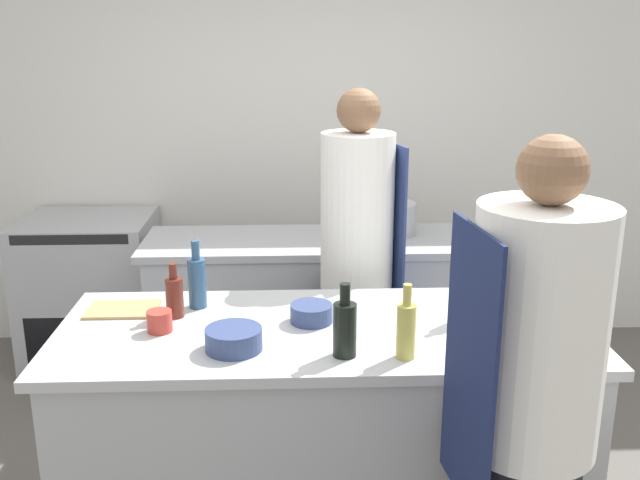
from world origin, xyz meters
The scene contains 16 objects.
wall_back centered at (0.00, 2.13, 1.40)m, with size 8.00×0.06×2.80m.
prep_counter centered at (0.00, 0.00, 0.47)m, with size 2.06×0.84×0.94m.
pass_counter centered at (0.06, 1.24, 0.47)m, with size 2.00×0.62×0.94m.
oven_range centered at (-1.39, 1.74, 0.47)m, with size 0.79×0.67×0.94m.
chef_at_prep_near centered at (0.60, -0.65, 0.88)m, with size 0.43×0.41×1.77m.
chef_at_stove centered at (0.20, 0.75, 0.90)m, with size 0.40×0.38×1.80m.
bottle_olive_oil centered at (-0.59, 0.13, 1.03)m, with size 0.07×0.07×0.22m.
bottle_vinegar centered at (-0.51, 0.23, 1.05)m, with size 0.07×0.07×0.29m.
bottle_wine centered at (0.54, 0.03, 1.04)m, with size 0.06×0.06×0.25m.
bottle_cooking_oil centered at (0.27, -0.28, 1.05)m, with size 0.07×0.07×0.27m.
bottle_sauce centered at (0.06, -0.26, 1.05)m, with size 0.08×0.08×0.27m.
bowl_mixing_large centered at (-0.33, -0.19, 0.98)m, with size 0.21×0.21×0.08m.
bowl_prep_small centered at (-0.05, 0.05, 0.97)m, with size 0.17×0.17×0.07m.
cup centered at (-0.63, -0.02, 0.98)m, with size 0.10×0.10×0.08m.
cutting_board centered at (-0.82, 0.20, 0.94)m, with size 0.29×0.20×0.01m.
stockpot centered at (0.45, 1.33, 1.03)m, with size 0.28×0.28×0.18m.
Camera 1 is at (-0.12, -2.56, 2.03)m, focal length 40.00 mm.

